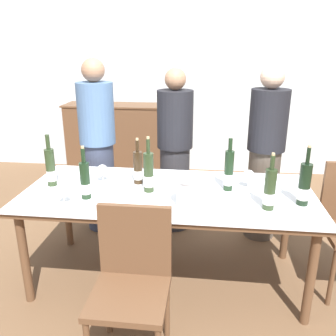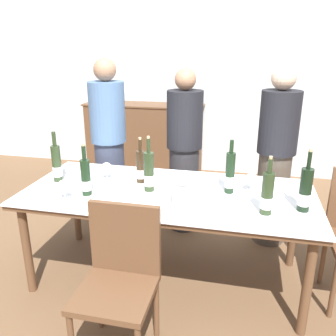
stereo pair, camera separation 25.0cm
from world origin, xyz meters
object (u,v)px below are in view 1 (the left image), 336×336
at_px(chair_near_front, 132,275).
at_px(person_host, 98,148).
at_px(ice_bucket, 193,191).
at_px(wine_bottle_3, 51,168).
at_px(wine_glass_0, 249,176).
at_px(wine_bottle_5, 85,181).
at_px(wine_bottle_6, 270,190).
at_px(sideboard_cabinet, 125,139).
at_px(wine_glass_2, 63,190).
at_px(wine_glass_1, 102,170).
at_px(person_guest_right, 265,156).
at_px(person_guest_left, 175,153).
at_px(wine_bottle_2, 304,185).
at_px(dining_table, 168,199).
at_px(wine_bottle_0, 229,172).
at_px(wine_bottle_4, 138,168).
at_px(wine_bottle_1, 149,173).

height_order(chair_near_front, person_host, person_host).
bearing_deg(ice_bucket, wine_bottle_3, 167.07).
bearing_deg(wine_glass_0, chair_near_front, -129.43).
bearing_deg(wine_bottle_5, wine_bottle_6, -1.38).
bearing_deg(sideboard_cabinet, wine_glass_2, -85.36).
relative_size(wine_glass_1, person_guest_right, 0.09).
height_order(wine_glass_0, person_guest_right, person_guest_right).
distance_m(ice_bucket, person_guest_right, 1.15).
bearing_deg(person_guest_left, wine_glass_1, -124.75).
xyz_separation_m(wine_bottle_2, wine_glass_0, (-0.33, 0.26, -0.04)).
distance_m(dining_table, wine_bottle_0, 0.48).
xyz_separation_m(ice_bucket, wine_glass_0, (0.39, 0.37, -0.01)).
distance_m(chair_near_front, person_host, 1.61).
distance_m(wine_bottle_3, chair_near_front, 1.11).
bearing_deg(wine_bottle_2, wine_bottle_6, -157.68).
xyz_separation_m(wine_bottle_4, wine_glass_1, (-0.28, -0.00, -0.03)).
height_order(sideboard_cabinet, person_host, person_host).
bearing_deg(ice_bucket, chair_near_front, -122.56).
xyz_separation_m(wine_bottle_1, wine_bottle_3, (-0.74, 0.03, 0.00)).
bearing_deg(wine_bottle_3, wine_glass_2, -54.55).
relative_size(wine_bottle_3, wine_bottle_6, 1.04).
height_order(wine_glass_2, person_guest_left, person_guest_left).
bearing_deg(wine_glass_1, wine_glass_2, -107.66).
relative_size(wine_glass_1, person_guest_left, 0.09).
distance_m(wine_bottle_2, wine_bottle_5, 1.46).
height_order(wine_glass_0, person_guest_left, person_guest_left).
bearing_deg(sideboard_cabinet, wine_bottle_6, -58.74).
xyz_separation_m(sideboard_cabinet, person_guest_right, (1.66, -1.58, 0.30)).
relative_size(sideboard_cabinet, wine_bottle_5, 4.37).
distance_m(dining_table, wine_glass_0, 0.62).
distance_m(sideboard_cabinet, person_guest_right, 2.31).
distance_m(wine_bottle_3, wine_glass_0, 1.47).
relative_size(chair_near_front, person_host, 0.55).
bearing_deg(person_guest_left, dining_table, -87.71).
relative_size(wine_bottle_5, wine_glass_0, 2.70).
xyz_separation_m(wine_bottle_0, wine_bottle_5, (-0.98, -0.26, -0.02)).
distance_m(wine_bottle_4, wine_glass_0, 0.83).
bearing_deg(wine_bottle_0, person_guest_right, 62.32).
relative_size(wine_bottle_0, wine_bottle_3, 0.99).
bearing_deg(wine_glass_1, wine_bottle_0, -3.14).
xyz_separation_m(wine_bottle_2, person_guest_left, (-0.94, 0.95, -0.09)).
bearing_deg(wine_bottle_1, chair_near_front, -88.49).
height_order(person_host, person_guest_right, person_host).
relative_size(ice_bucket, chair_near_front, 0.26).
height_order(person_host, person_guest_left, person_host).
bearing_deg(wine_bottle_0, wine_glass_1, 176.86).
distance_m(sideboard_cabinet, person_guest_left, 1.74).
distance_m(ice_bucket, chair_near_front, 0.66).
height_order(wine_glass_2, person_host, person_host).
xyz_separation_m(wine_bottle_2, chair_near_front, (-1.03, -0.60, -0.35)).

